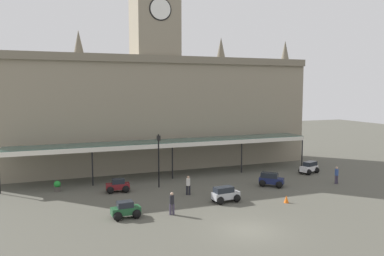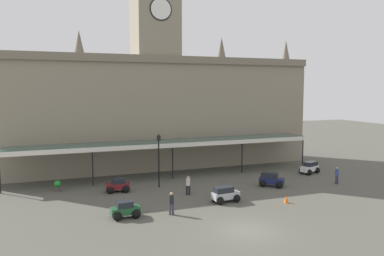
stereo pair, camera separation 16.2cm
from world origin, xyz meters
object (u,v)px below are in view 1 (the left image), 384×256
object	(u,v)px
car_green_sedan	(126,211)
car_navy_estate	(271,180)
car_silver_estate	(225,195)
pedestrian_beside_cars	(337,174)
pedestrian_crossing_forecourt	(188,184)
car_white_estate	(309,168)
car_maroon_sedan	(118,186)
planter_near_kerb	(57,186)
traffic_cone	(286,199)
pedestrian_near_entrance	(172,203)
victorian_lamppost	(159,155)

from	to	relation	value
car_green_sedan	car_navy_estate	bearing A→B (deg)	15.23
car_navy_estate	car_silver_estate	bearing A→B (deg)	-154.08
pedestrian_beside_cars	pedestrian_crossing_forecourt	distance (m)	14.80
car_white_estate	pedestrian_beside_cars	world-z (taller)	pedestrian_beside_cars
car_maroon_sedan	planter_near_kerb	size ratio (longest dim) A/B	2.21
car_green_sedan	planter_near_kerb	xyz separation A→B (m)	(-4.27, 9.25, -0.01)
car_maroon_sedan	traffic_cone	bearing A→B (deg)	-34.10
pedestrian_beside_cars	planter_near_kerb	bearing A→B (deg)	165.10
pedestrian_near_entrance	traffic_cone	distance (m)	9.55
pedestrian_near_entrance	car_maroon_sedan	bearing A→B (deg)	108.32
car_maroon_sedan	traffic_cone	xyz separation A→B (m)	(12.06, -8.16, -0.20)
car_maroon_sedan	pedestrian_beside_cars	xyz separation A→B (m)	(20.24, -4.58, 0.41)
car_white_estate	car_navy_estate	xyz separation A→B (m)	(-6.92, -3.33, 0.00)
car_navy_estate	victorian_lamppost	distance (m)	10.82
car_green_sedan	car_silver_estate	bearing A→B (deg)	6.34
car_white_estate	car_navy_estate	world-z (taller)	same
pedestrian_crossing_forecourt	victorian_lamppost	world-z (taller)	victorian_lamppost
pedestrian_beside_cars	traffic_cone	bearing A→B (deg)	-156.35
pedestrian_crossing_forecourt	planter_near_kerb	world-z (taller)	pedestrian_crossing_forecourt
traffic_cone	planter_near_kerb	xyz separation A→B (m)	(-17.06, 10.30, 0.19)
car_maroon_sedan	victorian_lamppost	xyz separation A→B (m)	(3.86, 0.24, 2.59)
car_navy_estate	pedestrian_crossing_forecourt	xyz separation A→B (m)	(-8.31, 0.03, 0.34)
car_navy_estate	traffic_cone	size ratio (longest dim) A/B	3.99
pedestrian_near_entrance	victorian_lamppost	xyz separation A→B (m)	(1.32, 7.92, 2.18)
pedestrian_near_entrance	traffic_cone	world-z (taller)	pedestrian_near_entrance
car_white_estate	pedestrian_crossing_forecourt	world-z (taller)	pedestrian_crossing_forecourt
car_silver_estate	victorian_lamppost	distance (m)	7.84
pedestrian_near_entrance	pedestrian_crossing_forecourt	bearing A→B (deg)	56.89
car_maroon_sedan	planter_near_kerb	bearing A→B (deg)	156.89
car_navy_estate	pedestrian_beside_cars	world-z (taller)	pedestrian_beside_cars
car_silver_estate	planter_near_kerb	size ratio (longest dim) A/B	2.42
car_maroon_sedan	car_navy_estate	xyz separation A→B (m)	(13.82, -3.15, 0.06)
car_navy_estate	pedestrian_beside_cars	distance (m)	6.58
car_silver_estate	car_maroon_sedan	distance (m)	9.78
car_white_estate	traffic_cone	world-z (taller)	car_white_estate
car_white_estate	car_maroon_sedan	world-z (taller)	car_white_estate
traffic_cone	planter_near_kerb	size ratio (longest dim) A/B	0.62
car_green_sedan	car_navy_estate	size ratio (longest dim) A/B	0.87
car_white_estate	car_maroon_sedan	bearing A→B (deg)	-179.51
car_white_estate	planter_near_kerb	size ratio (longest dim) A/B	2.52
car_maroon_sedan	pedestrian_near_entrance	size ratio (longest dim) A/B	1.27
pedestrian_near_entrance	pedestrian_beside_cars	bearing A→B (deg)	9.93
pedestrian_crossing_forecourt	traffic_cone	xyz separation A→B (m)	(6.55, -5.04, -0.61)
car_white_estate	planter_near_kerb	xyz separation A→B (m)	(-25.75, 1.96, -0.07)
pedestrian_near_entrance	car_navy_estate	bearing A→B (deg)	21.86
car_white_estate	traffic_cone	xyz separation A→B (m)	(-8.69, -8.34, -0.27)
car_silver_estate	car_maroon_sedan	world-z (taller)	car_silver_estate
pedestrian_beside_cars	pedestrian_crossing_forecourt	bearing A→B (deg)	174.36
car_maroon_sedan	car_navy_estate	size ratio (longest dim) A/B	0.89
car_white_estate	pedestrian_near_entrance	world-z (taller)	pedestrian_near_entrance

